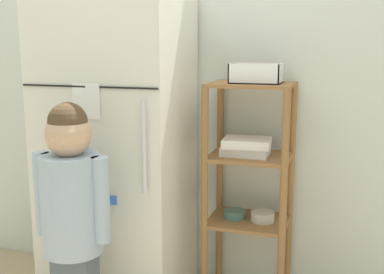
% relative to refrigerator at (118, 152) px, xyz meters
% --- Properties ---
extents(kitchen_wall_back, '(2.80, 0.03, 2.11)m').
position_rel_refrigerator_xyz_m(kitchen_wall_back, '(0.29, 0.31, 0.25)').
color(kitchen_wall_back, silver).
rests_on(kitchen_wall_back, ground).
extents(refrigerator, '(0.71, 0.59, 1.61)m').
position_rel_refrigerator_xyz_m(refrigerator, '(0.00, 0.00, 0.00)').
color(refrigerator, silver).
rests_on(refrigerator, ground).
extents(child_standing, '(0.36, 0.27, 1.13)m').
position_rel_refrigerator_xyz_m(child_standing, '(0.02, -0.48, -0.12)').
color(child_standing, '#525F68').
rests_on(child_standing, ground).
extents(pantry_shelf_unit, '(0.42, 0.34, 1.18)m').
position_rel_refrigerator_xyz_m(pantry_shelf_unit, '(0.68, 0.11, -0.08)').
color(pantry_shelf_unit, olive).
rests_on(pantry_shelf_unit, ground).
extents(fruit_bin, '(0.24, 0.18, 0.09)m').
position_rel_refrigerator_xyz_m(fruit_bin, '(0.72, 0.10, 0.41)').
color(fruit_bin, white).
rests_on(fruit_bin, pantry_shelf_unit).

